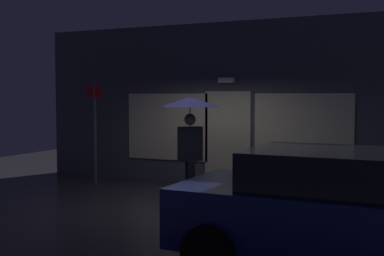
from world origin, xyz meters
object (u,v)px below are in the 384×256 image
(parked_car, at_px, (345,210))
(sidewalk_bollard, at_px, (291,186))
(person_with_umbrella, at_px, (190,119))
(street_sign_post, at_px, (95,126))

(parked_car, relative_size, sidewalk_bollard, 6.46)
(person_with_umbrella, distance_m, parked_car, 4.43)
(person_with_umbrella, bearing_deg, street_sign_post, -55.85)
(sidewalk_bollard, bearing_deg, person_with_umbrella, -153.35)
(person_with_umbrella, bearing_deg, sidewalk_bollard, 169.75)
(person_with_umbrella, distance_m, sidewalk_bollard, 2.41)
(parked_car, xyz_separation_m, street_sign_post, (-6.27, 3.83, 0.64))
(parked_car, distance_m, sidewalk_bollard, 4.03)
(person_with_umbrella, xyz_separation_m, street_sign_post, (-2.97, 1.02, -0.26))
(sidewalk_bollard, bearing_deg, street_sign_post, 178.58)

